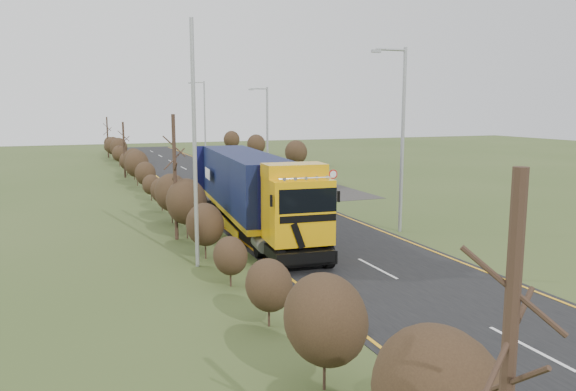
% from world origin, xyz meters
% --- Properties ---
extents(ground, '(160.00, 160.00, 0.00)m').
position_xyz_m(ground, '(0.00, 0.00, 0.00)').
color(ground, '#3A4D21').
rests_on(ground, ground).
extents(road, '(8.00, 120.00, 0.02)m').
position_xyz_m(road, '(0.00, 10.00, 0.01)').
color(road, black).
rests_on(road, ground).
extents(layby, '(6.00, 18.00, 0.02)m').
position_xyz_m(layby, '(6.50, 20.00, 0.01)').
color(layby, '#282624').
rests_on(layby, ground).
extents(lane_markings, '(7.52, 116.00, 0.01)m').
position_xyz_m(lane_markings, '(0.00, 9.69, 0.03)').
color(lane_markings, orange).
rests_on(lane_markings, road).
extents(hedgerow, '(2.24, 102.04, 6.05)m').
position_xyz_m(hedgerow, '(-6.00, 7.89, 1.62)').
color(hedgerow, black).
rests_on(hedgerow, ground).
extents(lorry, '(3.47, 15.03, 4.14)m').
position_xyz_m(lorry, '(-2.80, 3.59, 2.35)').
color(lorry, black).
rests_on(lorry, ground).
extents(car_red_hatchback, '(2.05, 3.67, 1.18)m').
position_xyz_m(car_red_hatchback, '(5.88, 17.12, 0.59)').
color(car_red_hatchback, maroon).
rests_on(car_red_hatchback, ground).
extents(car_blue_sedan, '(1.91, 4.27, 1.36)m').
position_xyz_m(car_blue_sedan, '(7.43, 19.00, 0.68)').
color(car_blue_sedan, '#0B0C3D').
rests_on(car_blue_sedan, ground).
extents(streetlight_near, '(1.98, 0.19, 9.30)m').
position_xyz_m(streetlight_near, '(4.48, 1.56, 5.13)').
color(streetlight_near, '#94979A').
rests_on(streetlight_near, ground).
extents(streetlight_mid, '(1.72, 0.18, 8.05)m').
position_xyz_m(streetlight_mid, '(4.66, 22.76, 4.41)').
color(streetlight_mid, '#94979A').
rests_on(streetlight_mid, ground).
extents(streetlight_far, '(2.02, 0.19, 9.50)m').
position_xyz_m(streetlight_far, '(4.52, 45.75, 5.24)').
color(streetlight_far, '#94979A').
rests_on(streetlight_far, ground).
extents(left_pole, '(0.16, 0.16, 9.74)m').
position_xyz_m(left_pole, '(-6.57, -1.00, 4.87)').
color(left_pole, '#94979A').
rests_on(left_pole, ground).
extents(speed_sign, '(0.62, 0.10, 2.26)m').
position_xyz_m(speed_sign, '(5.16, 10.69, 1.58)').
color(speed_sign, '#94979A').
rests_on(speed_sign, ground).
extents(warning_board, '(0.73, 0.11, 1.90)m').
position_xyz_m(warning_board, '(5.80, 20.91, 1.16)').
color(warning_board, '#94979A').
rests_on(warning_board, ground).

